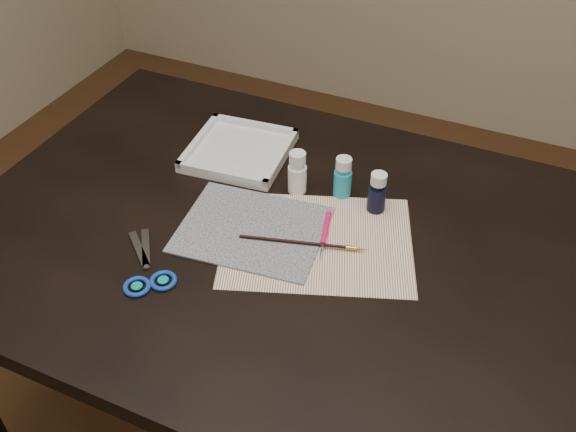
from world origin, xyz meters
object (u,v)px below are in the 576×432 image
at_px(canvas, 252,229).
at_px(paint_bottle_navy, 377,192).
at_px(paint_bottle_white, 297,172).
at_px(palette_tray, 239,150).
at_px(paint_bottle_cyan, 343,177).
at_px(scissors, 141,262).
at_px(paper, 317,241).

height_order(canvas, paint_bottle_navy, paint_bottle_navy).
bearing_deg(paint_bottle_white, palette_tray, 159.35).
height_order(paint_bottle_navy, palette_tray, paint_bottle_navy).
distance_m(paint_bottle_cyan, paint_bottle_navy, 0.08).
relative_size(paint_bottle_navy, scissors, 0.46).
bearing_deg(paint_bottle_navy, canvas, -141.32).
distance_m(canvas, palette_tray, 0.26).
relative_size(paint_bottle_white, palette_tray, 0.45).
relative_size(paint_bottle_white, paint_bottle_navy, 1.07).
xyz_separation_m(canvas, paint_bottle_cyan, (0.12, 0.18, 0.04)).
xyz_separation_m(paint_bottle_white, palette_tray, (-0.17, 0.06, -0.04)).
bearing_deg(paint_bottle_cyan, paint_bottle_navy, -13.03).
distance_m(paint_bottle_white, scissors, 0.37).
height_order(paper, palette_tray, palette_tray).
relative_size(canvas, paint_bottle_white, 2.90).
relative_size(paper, scissors, 1.88).
bearing_deg(paint_bottle_navy, palette_tray, 170.57).
bearing_deg(palette_tray, scissors, -90.85).
distance_m(paper, paint_bottle_navy, 0.16).
distance_m(paint_bottle_white, paint_bottle_cyan, 0.09).
xyz_separation_m(canvas, palette_tray, (-0.14, 0.22, 0.01)).
distance_m(canvas, scissors, 0.22).
bearing_deg(paint_bottle_navy, paint_bottle_white, -177.42).
height_order(paint_bottle_cyan, palette_tray, paint_bottle_cyan).
relative_size(paper, canvas, 1.30).
bearing_deg(canvas, paint_bottle_white, 78.97).
bearing_deg(scissors, paint_bottle_white, -78.12).
bearing_deg(palette_tray, paper, -35.68).
distance_m(paper, canvas, 0.13).
bearing_deg(paint_bottle_navy, paper, -117.63).
relative_size(canvas, paint_bottle_navy, 3.10).
relative_size(paint_bottle_white, paint_bottle_cyan, 1.05).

